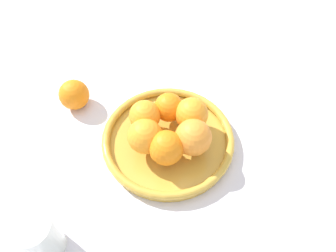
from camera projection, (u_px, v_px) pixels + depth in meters
name	position (u px, v px, depth m)	size (l,w,h in m)	color
ground_plane	(168.00, 143.00, 0.79)	(4.00, 4.00, 0.00)	silver
fruit_bowl	(168.00, 139.00, 0.78)	(0.31, 0.31, 0.03)	gold
orange_pile	(170.00, 127.00, 0.73)	(0.20, 0.20, 0.08)	orange
stray_orange	(74.00, 95.00, 0.83)	(0.08, 0.08, 0.08)	orange
drinking_glass	(40.00, 237.00, 0.60)	(0.07, 0.07, 0.11)	silver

